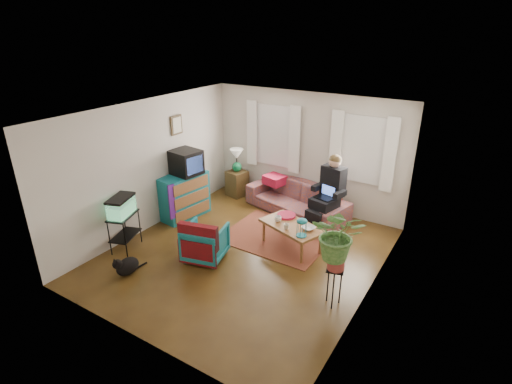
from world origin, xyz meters
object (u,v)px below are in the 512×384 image
Objects in this scene: aquarium_stand at (125,232)px; sofa at (297,194)px; coffee_table at (291,236)px; armchair at (205,240)px; dresser at (184,196)px; side_table at (237,183)px; plant_stand at (334,287)px.

sofa is at bearing 36.67° from aquarium_stand.
coffee_table is (0.58, -1.38, -0.21)m from sofa.
dresser is at bearing -50.74° from armchair.
coffee_table is at bearing 12.78° from aquarium_stand.
dresser is 2.61m from coffee_table.
sofa is 3.30× the size of armchair.
sofa is 1.51m from coffee_table.
dresser is 1.63m from aquarium_stand.
dresser is 1.53× the size of aquarium_stand.
side_table is at bearing 165.02° from coffee_table.
dresser is at bearing 70.17° from aquarium_stand.
sofa is 2.56m from armchair.
coffee_table is (1.14, 1.12, -0.11)m from armchair.
aquarium_stand is (-2.03, -3.02, -0.11)m from sofa.
armchair is (1.11, -2.64, 0.04)m from side_table.
sofa is 3.13m from plant_stand.
aquarium_stand is (-0.35, -3.17, 0.04)m from side_table.
side_table is 4.43m from plant_stand.
armchair reaches higher than aquarium_stand.
coffee_table is (2.60, 0.02, -0.24)m from dresser.
dresser is (-0.34, -1.55, 0.17)m from side_table.
armchair is (1.45, -1.10, -0.13)m from dresser.
aquarium_stand is 3.09m from coffee_table.
side_table is 0.58× the size of dresser.
side_table is 0.88× the size of armchair.
aquarium_stand reaches higher than side_table.
coffee_table is (2.26, -1.52, -0.07)m from side_table.
plant_stand is at bearing -22.61° from coffee_table.
aquarium_stand is 1.56m from armchair.
plant_stand is at bearing -36.93° from side_table.
sofa is 3.35× the size of aquarium_stand.
sofa is 2.18× the size of dresser.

